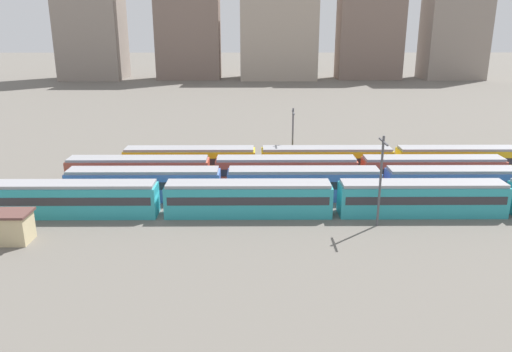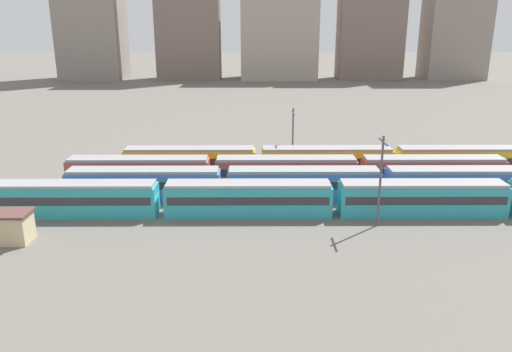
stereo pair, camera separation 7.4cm
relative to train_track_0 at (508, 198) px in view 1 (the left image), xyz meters
name	(u,v)px [view 1 (the left image)]	position (x,y,z in m)	size (l,w,h in m)	color
ground_plane	(176,192)	(-37.47, 7.80, -1.90)	(600.00, 600.00, 0.00)	#666059
train_track_0	(508,198)	(0.00, 0.00, 0.00)	(112.50, 3.06, 3.75)	teal
train_track_2	(286,171)	(-23.60, 10.40, 0.00)	(55.80, 3.06, 3.75)	#BC4C38
catenary_pole_0	(381,177)	(-14.96, -3.13, 3.41)	(0.24, 3.20, 9.54)	#4C4C51
catenary_pole_1	(293,135)	(-22.14, 18.64, 2.96)	(0.24, 3.20, 8.67)	#4C4C51
signal_hut	(13,227)	(-50.79, -6.87, -0.35)	(3.60, 3.00, 3.04)	#C6B284
distant_building_0	(90,9)	(-86.47, 138.04, 22.86)	(22.00, 18.55, 49.52)	gray
distant_building_1	(187,7)	(-51.31, 138.04, 23.68)	(22.96, 12.17, 51.18)	#7A665B
distant_building_2	(278,32)	(-18.40, 138.04, 15.02)	(27.48, 18.77, 33.85)	#A89989
distant_building_3	(371,19)	(15.07, 138.04, 19.64)	(23.14, 12.18, 43.10)	#7A665B
distant_building_4	(456,18)	(46.11, 138.04, 19.67)	(21.57, 14.99, 43.15)	gray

